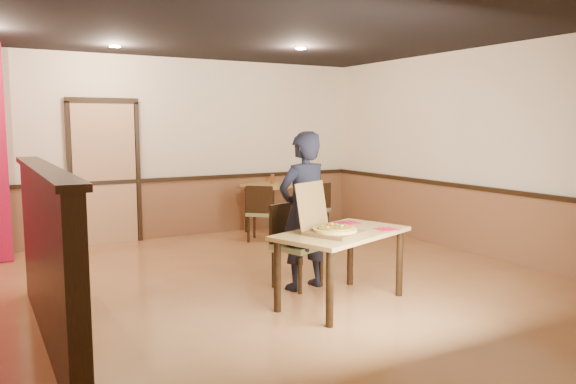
% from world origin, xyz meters
% --- Properties ---
extents(floor, '(7.00, 7.00, 0.00)m').
position_xyz_m(floor, '(0.00, 0.00, 0.00)').
color(floor, '#C5834C').
rests_on(floor, ground).
extents(ceiling, '(7.00, 7.00, 0.00)m').
position_xyz_m(ceiling, '(0.00, 0.00, 2.80)').
color(ceiling, black).
rests_on(ceiling, wall_back).
extents(wall_back, '(7.00, 0.00, 7.00)m').
position_xyz_m(wall_back, '(0.00, 3.50, 1.40)').
color(wall_back, '#F6E5C0').
rests_on(wall_back, floor).
extents(wall_right, '(0.00, 7.00, 7.00)m').
position_xyz_m(wall_right, '(3.50, 0.00, 1.40)').
color(wall_right, '#F6E5C0').
rests_on(wall_right, floor).
extents(wainscot_back, '(7.00, 0.04, 0.90)m').
position_xyz_m(wainscot_back, '(0.00, 3.47, 0.45)').
color(wainscot_back, brown).
rests_on(wainscot_back, floor).
extents(chair_rail_back, '(7.00, 0.06, 0.06)m').
position_xyz_m(chair_rail_back, '(0.00, 3.45, 0.92)').
color(chair_rail_back, black).
rests_on(chair_rail_back, wall_back).
extents(wainscot_right, '(0.04, 7.00, 0.90)m').
position_xyz_m(wainscot_right, '(3.47, 0.00, 0.45)').
color(wainscot_right, brown).
rests_on(wainscot_right, floor).
extents(chair_rail_right, '(0.06, 7.00, 0.06)m').
position_xyz_m(chair_rail_right, '(3.45, 0.00, 0.92)').
color(chair_rail_right, black).
rests_on(chair_rail_right, wall_right).
extents(back_door, '(0.90, 0.06, 2.10)m').
position_xyz_m(back_door, '(-0.80, 3.46, 1.05)').
color(back_door, tan).
rests_on(back_door, wall_back).
extents(booth_partition, '(0.20, 3.10, 1.44)m').
position_xyz_m(booth_partition, '(-2.00, -0.20, 0.74)').
color(booth_partition, black).
rests_on(booth_partition, floor).
extents(spot_b, '(0.14, 0.14, 0.02)m').
position_xyz_m(spot_b, '(-0.80, 2.50, 2.78)').
color(spot_b, beige).
rests_on(spot_b, ceiling).
extents(spot_c, '(0.14, 0.14, 0.02)m').
position_xyz_m(spot_c, '(1.40, 1.50, 2.78)').
color(spot_c, beige).
rests_on(spot_c, ceiling).
extents(main_table, '(1.55, 1.19, 0.73)m').
position_xyz_m(main_table, '(0.64, -0.59, 0.62)').
color(main_table, tan).
rests_on(main_table, floor).
extents(diner_chair, '(0.58, 0.58, 0.91)m').
position_xyz_m(diner_chair, '(0.53, 0.18, 0.50)').
color(diner_chair, olive).
rests_on(diner_chair, floor).
extents(side_chair_left, '(0.61, 0.61, 0.87)m').
position_xyz_m(side_chair_left, '(1.28, 2.45, 0.47)').
color(side_chair_left, olive).
rests_on(side_chair_left, floor).
extents(side_chair_right, '(0.48, 0.48, 0.85)m').
position_xyz_m(side_chair_right, '(2.23, 2.44, 0.47)').
color(side_chair_right, olive).
rests_on(side_chair_right, floor).
extents(side_table, '(0.94, 0.94, 0.79)m').
position_xyz_m(side_table, '(1.77, 3.05, 0.62)').
color(side_table, tan).
rests_on(side_table, floor).
extents(diner, '(0.68, 0.49, 1.71)m').
position_xyz_m(diner, '(0.58, 0.04, 0.85)').
color(diner, black).
rests_on(diner, floor).
extents(pizza_box, '(0.63, 0.68, 0.49)m').
position_xyz_m(pizza_box, '(0.47, -0.65, 0.79)').
color(pizza_box, brown).
rests_on(pizza_box, main_table).
extents(pizza, '(0.43, 0.43, 0.03)m').
position_xyz_m(pizza, '(0.49, -0.69, 0.78)').
color(pizza, '#F0C957').
rests_on(pizza, pizza_box).
extents(napkin_near, '(0.21, 0.21, 0.01)m').
position_xyz_m(napkin_near, '(1.09, -0.72, 0.73)').
color(napkin_near, red).
rests_on(napkin_near, main_table).
extents(napkin_far, '(0.22, 0.22, 0.01)m').
position_xyz_m(napkin_far, '(0.96, -0.24, 0.73)').
color(napkin_far, red).
rests_on(napkin_far, main_table).
extents(condiment, '(0.06, 0.06, 0.16)m').
position_xyz_m(condiment, '(1.83, 3.13, 0.87)').
color(condiment, brown).
rests_on(condiment, side_table).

